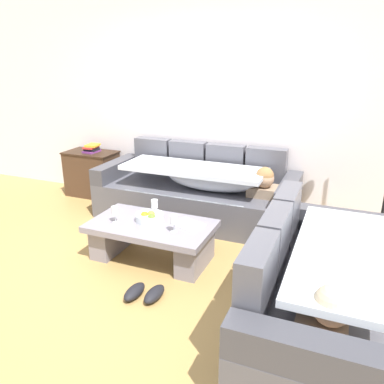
{
  "coord_description": "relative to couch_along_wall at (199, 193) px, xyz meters",
  "views": [
    {
      "loc": [
        1.85,
        -2.52,
        1.9
      ],
      "look_at": [
        0.38,
        1.05,
        0.55
      ],
      "focal_mm": 36.01,
      "sensor_mm": 36.0,
      "label": 1
    }
  ],
  "objects": [
    {
      "name": "coffee_table",
      "position": [
        -0.06,
        -1.13,
        -0.09
      ],
      "size": [
        1.2,
        0.68,
        0.38
      ],
      "color": "gray",
      "rests_on": "ground_plane"
    },
    {
      "name": "ground_plane",
      "position": [
        -0.23,
        -1.62,
        -0.33
      ],
      "size": [
        14.0,
        14.0,
        0.0
      ],
      "primitive_type": "plane",
      "color": "#AD864A"
    },
    {
      "name": "fruit_bowl",
      "position": [
        -0.1,
        -1.08,
        0.09
      ],
      "size": [
        0.28,
        0.28,
        0.1
      ],
      "color": "silver",
      "rests_on": "coffee_table"
    },
    {
      "name": "couch_along_wall",
      "position": [
        0.0,
        0.0,
        0.0
      ],
      "size": [
        2.41,
        0.92,
        0.88
      ],
      "color": "#54545C",
      "rests_on": "ground_plane"
    },
    {
      "name": "wine_glass_near_left",
      "position": [
        -0.39,
        -1.24,
        0.17
      ],
      "size": [
        0.07,
        0.07,
        0.17
      ],
      "color": "silver",
      "rests_on": "coffee_table"
    },
    {
      "name": "wine_glass_near_right",
      "position": [
        0.23,
        -1.22,
        0.17
      ],
      "size": [
        0.07,
        0.07,
        0.17
      ],
      "color": "silver",
      "rests_on": "coffee_table"
    },
    {
      "name": "side_cabinet",
      "position": [
        -1.74,
        0.23,
        -0.01
      ],
      "size": [
        0.72,
        0.44,
        0.64
      ],
      "color": "#483020",
      "rests_on": "ground_plane"
    },
    {
      "name": "open_magazine",
      "position": [
        0.29,
        -1.02,
        0.06
      ],
      "size": [
        0.33,
        0.29,
        0.01
      ],
      "primitive_type": "cube",
      "rotation": [
        0.0,
        0.0,
        -0.35
      ],
      "color": "white",
      "rests_on": "coffee_table"
    },
    {
      "name": "pair_of_shoes",
      "position": [
        0.2,
        -1.75,
        -0.28
      ],
      "size": [
        0.3,
        0.31,
        0.09
      ],
      "color": "black",
      "rests_on": "ground_plane"
    },
    {
      "name": "wine_glass_far_back",
      "position": [
        -0.12,
        -0.93,
        0.17
      ],
      "size": [
        0.07,
        0.07,
        0.17
      ],
      "color": "silver",
      "rests_on": "coffee_table"
    },
    {
      "name": "back_wall",
      "position": [
        -0.23,
        0.53,
        1.02
      ],
      "size": [
        9.0,
        0.1,
        2.7
      ],
      "primitive_type": "cube",
      "color": "white",
      "rests_on": "ground_plane"
    },
    {
      "name": "book_stack_on_cabinet",
      "position": [
        -1.71,
        0.22,
        0.36
      ],
      "size": [
        0.19,
        0.24,
        0.11
      ],
      "color": "#72337F",
      "rests_on": "side_cabinet"
    },
    {
      "name": "couch_near_window",
      "position": [
        1.57,
        -1.64,
        0.01
      ],
      "size": [
        0.92,
        1.96,
        0.88
      ],
      "rotation": [
        0.0,
        0.0,
        1.57
      ],
      "color": "#54545C",
      "rests_on": "ground_plane"
    }
  ]
}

